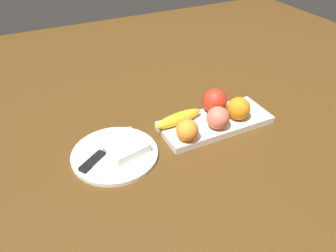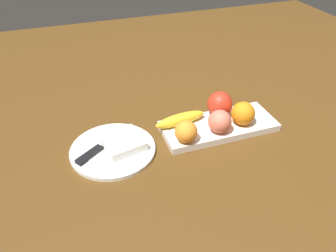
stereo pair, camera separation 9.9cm
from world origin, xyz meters
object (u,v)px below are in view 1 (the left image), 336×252
object	(u,v)px
banana	(178,119)
orange_near_banana	(187,130)
orange_near_apple	(239,108)
dinner_plate	(115,154)
knife	(96,159)
folded_napkin	(125,146)
fruit_tray	(215,122)
apple	(215,101)
peach	(217,118)

from	to	relation	value
banana	orange_near_banana	world-z (taller)	orange_near_banana
orange_near_apple	dinner_plate	bearing A→B (deg)	176.82
orange_near_apple	orange_near_banana	size ratio (longest dim) A/B	1.11
knife	orange_near_apple	bearing A→B (deg)	-36.41
folded_napkin	banana	bearing A→B (deg)	10.31
dinner_plate	knife	size ratio (longest dim) A/B	1.57
fruit_tray	folded_napkin	bearing A→B (deg)	180.00
apple	orange_near_apple	bearing A→B (deg)	-54.89
folded_napkin	knife	world-z (taller)	folded_napkin
dinner_plate	banana	bearing A→B (deg)	8.90
dinner_plate	orange_near_apple	bearing A→B (deg)	-3.18
fruit_tray	orange_near_apple	xyz separation A→B (m)	(0.07, -0.02, 0.05)
banana	peach	distance (m)	0.12
fruit_tray	peach	xyz separation A→B (m)	(-0.02, -0.04, 0.05)
orange_near_apple	peach	bearing A→B (deg)	-171.09
apple	orange_near_banana	bearing A→B (deg)	-148.87
banana	dinner_plate	bearing A→B (deg)	-178.37
knife	peach	bearing A→B (deg)	-38.97
peach	dinner_plate	bearing A→B (deg)	173.44
dinner_plate	fruit_tray	bearing A→B (deg)	0.00
fruit_tray	apple	xyz separation A→B (m)	(0.02, 0.05, 0.05)
orange_near_apple	peach	xyz separation A→B (m)	(-0.09, -0.01, -0.00)
banana	knife	size ratio (longest dim) A/B	1.07
fruit_tray	dinner_plate	size ratio (longest dim) A/B	1.46
banana	folded_napkin	bearing A→B (deg)	-176.96
apple	knife	xyz separation A→B (m)	(-0.42, -0.05, -0.05)
peach	orange_near_apple	bearing A→B (deg)	8.91
orange_near_banana	folded_napkin	size ratio (longest dim) A/B	0.60
peach	dinner_plate	distance (m)	0.33
apple	banana	xyz separation A→B (m)	(-0.14, -0.01, -0.02)
fruit_tray	orange_near_apple	bearing A→B (deg)	-18.41
banana	knife	xyz separation A→B (m)	(-0.28, -0.04, -0.02)
orange_near_apple	peach	world-z (taller)	orange_near_apple
folded_napkin	orange_near_banana	bearing A→B (deg)	-14.99
folded_napkin	knife	distance (m)	0.09
fruit_tray	knife	bearing A→B (deg)	-178.76
orange_near_apple	apple	bearing A→B (deg)	125.11
peach	dinner_plate	world-z (taller)	peach
apple	fruit_tray	bearing A→B (deg)	-115.31
banana	orange_near_banana	bearing A→B (deg)	-106.98
fruit_tray	apple	size ratio (longest dim) A/B	4.42
orange_near_apple	knife	world-z (taller)	orange_near_apple
banana	orange_near_banana	distance (m)	0.09
fruit_tray	orange_near_banana	xyz separation A→B (m)	(-0.13, -0.05, 0.05)
dinner_plate	knife	distance (m)	0.06
orange_near_banana	peach	world-z (taller)	peach
banana	orange_near_banana	xyz separation A→B (m)	(-0.01, -0.08, 0.01)
knife	orange_near_banana	bearing A→B (deg)	-43.08
peach	apple	bearing A→B (deg)	62.45
orange_near_apple	peach	distance (m)	0.09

